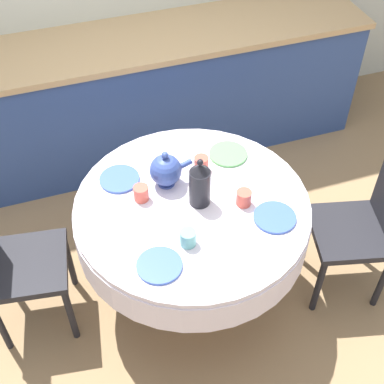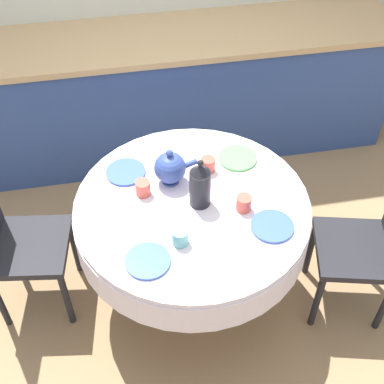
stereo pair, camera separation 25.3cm
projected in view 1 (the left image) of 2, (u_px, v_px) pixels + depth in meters
ground_plane at (192, 290)px, 3.12m from camera, size 12.00×12.00×0.00m
kitchen_counter at (130, 99)px, 3.67m from camera, size 3.24×0.64×0.90m
dining_table at (192, 221)px, 2.68m from camera, size 1.16×1.16×0.74m
chair_left at (367, 222)px, 2.80m from camera, size 0.48×0.48×0.93m
chair_right at (8, 259)px, 2.63m from camera, size 0.45×0.45×0.93m
plate_near_left at (159, 265)px, 2.32m from camera, size 0.20×0.20×0.01m
cup_near_left at (188, 238)px, 2.39m from camera, size 0.07×0.07×0.08m
plate_near_right at (275, 217)px, 2.52m from camera, size 0.20×0.20×0.01m
cup_near_right at (244, 198)px, 2.56m from camera, size 0.07×0.07×0.08m
plate_far_left at (119, 179)px, 2.70m from camera, size 0.20×0.20×0.01m
cup_far_left at (141, 193)px, 2.58m from camera, size 0.07×0.07×0.08m
plate_far_right at (228, 154)px, 2.83m from camera, size 0.20×0.20×0.01m
cup_far_right at (201, 164)px, 2.73m from camera, size 0.07×0.07×0.08m
coffee_carafe at (200, 183)px, 2.52m from camera, size 0.10×0.10×0.28m
teapot at (166, 170)px, 2.62m from camera, size 0.22×0.16×0.21m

